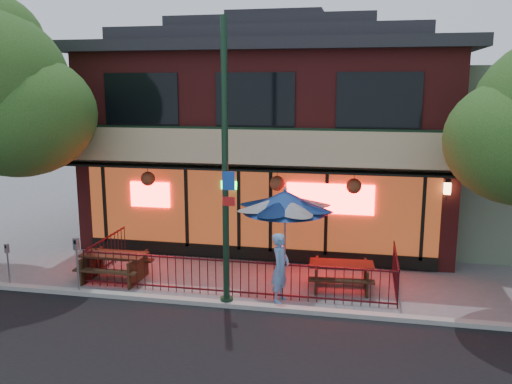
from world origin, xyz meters
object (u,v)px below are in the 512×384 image
at_px(picnic_table_left, 114,263).
at_px(picnic_table_right, 341,272).
at_px(street_light, 225,182).
at_px(pedestrian, 280,268).
at_px(patio_umbrella, 285,201).
at_px(parking_meter_far, 8,258).
at_px(parking_meter_near, 77,257).

xyz_separation_m(picnic_table_left, picnic_table_right, (6.31, 0.58, -0.03)).
xyz_separation_m(street_light, pedestrian, (1.28, 0.50, -2.25)).
bearing_deg(patio_umbrella, picnic_table_left, -169.04).
bearing_deg(pedestrian, picnic_table_left, 94.10).
height_order(patio_umbrella, pedestrian, patio_umbrella).
distance_m(picnic_table_left, parking_meter_far, 2.81).
relative_size(street_light, picnic_table_right, 3.92).
bearing_deg(picnic_table_right, parking_meter_far, -169.25).
xyz_separation_m(picnic_table_left, pedestrian, (4.83, -0.60, 0.39)).
bearing_deg(parking_meter_near, patio_umbrella, 22.05).
bearing_deg(parking_meter_near, parking_meter_far, 177.82).
distance_m(patio_umbrella, pedestrian, 2.06).
bearing_deg(parking_meter_far, pedestrian, 3.87).
height_order(pedestrian, parking_meter_near, pedestrian).
distance_m(picnic_table_right, pedestrian, 1.94).
relative_size(picnic_table_right, pedestrian, 1.00).
xyz_separation_m(street_light, parking_meter_far, (-6.11, 0.00, -2.31)).
bearing_deg(parking_meter_far, parking_meter_near, -2.18).
distance_m(street_light, patio_umbrella, 2.48).
xyz_separation_m(picnic_table_right, patio_umbrella, (-1.60, 0.33, 1.81)).
distance_m(pedestrian, parking_meter_near, 5.32).
height_order(pedestrian, parking_meter_far, pedestrian).
relative_size(patio_umbrella, parking_meter_near, 1.75).
distance_m(picnic_table_left, pedestrian, 4.88).
relative_size(picnic_table_left, patio_umbrella, 0.68).
bearing_deg(patio_umbrella, pedestrian, -85.71).
bearing_deg(pedestrian, street_light, 122.65).
height_order(patio_umbrella, parking_meter_near, patio_umbrella).
xyz_separation_m(street_light, picnic_table_left, (-3.55, 1.10, -2.64)).
xyz_separation_m(street_light, picnic_table_right, (2.76, 1.69, -2.67)).
bearing_deg(picnic_table_right, picnic_table_left, -174.71).
bearing_deg(parking_meter_near, street_light, 1.11).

